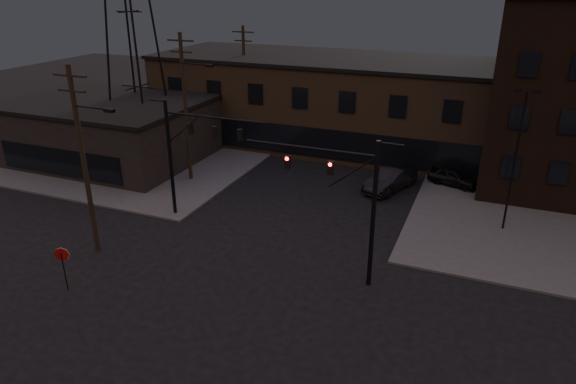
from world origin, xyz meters
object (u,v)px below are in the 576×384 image
(parked_car_lot_b, at_px, (523,190))
(traffic_signal_far, at_px, (186,147))
(traffic_signal_near, at_px, (352,196))
(parked_car_lot_a, at_px, (454,177))
(car_crossing, at_px, (390,180))
(stop_sign, at_px, (62,259))

(parked_car_lot_b, bearing_deg, traffic_signal_far, 121.08)
(traffic_signal_near, relative_size, traffic_signal_far, 1.00)
(parked_car_lot_a, relative_size, car_crossing, 0.75)
(traffic_signal_near, xyz_separation_m, car_crossing, (-0.55, 13.51, -4.08))
(traffic_signal_near, xyz_separation_m, stop_sign, (-13.36, -6.49, -3.09))
(stop_sign, height_order, parked_car_lot_a, stop_sign)
(traffic_signal_far, height_order, stop_sign, traffic_signal_far)
(traffic_signal_far, height_order, parked_car_lot_b, traffic_signal_far)
(traffic_signal_near, height_order, car_crossing, traffic_signal_near)
(traffic_signal_far, bearing_deg, traffic_signal_near, -16.17)
(parked_car_lot_a, bearing_deg, traffic_signal_near, -176.81)
(parked_car_lot_b, xyz_separation_m, car_crossing, (-9.42, -1.95, 0.10))
(car_crossing, bearing_deg, traffic_signal_far, -118.50)
(car_crossing, bearing_deg, traffic_signal_near, -67.14)
(traffic_signal_near, xyz_separation_m, parked_car_lot_a, (3.86, 16.01, -4.12))
(traffic_signal_near, bearing_deg, parked_car_lot_b, 60.16)
(parked_car_lot_b, distance_m, car_crossing, 9.62)
(traffic_signal_far, bearing_deg, parked_car_lot_b, 29.74)
(stop_sign, xyz_separation_m, car_crossing, (12.80, 20.00, -0.99))
(stop_sign, height_order, parked_car_lot_b, stop_sign)
(parked_car_lot_b, bearing_deg, car_crossing, 103.06)
(traffic_signal_near, distance_m, traffic_signal_far, 12.57)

